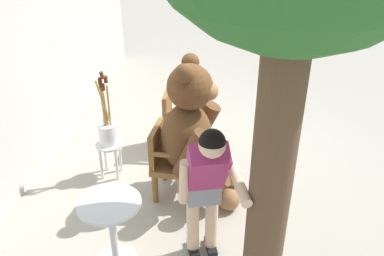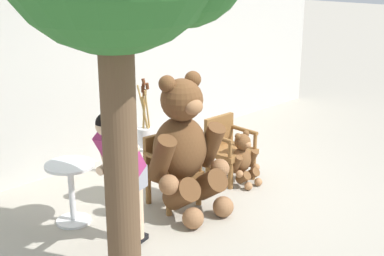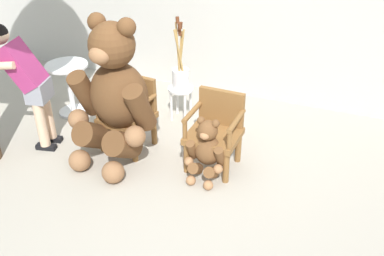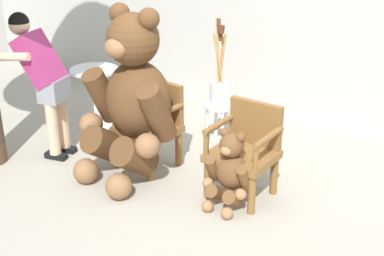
{
  "view_description": "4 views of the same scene",
  "coord_description": "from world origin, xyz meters",
  "px_view_note": "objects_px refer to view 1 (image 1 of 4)",
  "views": [
    {
      "loc": [
        -4.22,
        0.07,
        2.78
      ],
      "look_at": [
        -0.37,
        0.29,
        0.79
      ],
      "focal_mm": 35.0,
      "sensor_mm": 36.0,
      "label": 1
    },
    {
      "loc": [
        -4.69,
        -3.93,
        2.91
      ],
      "look_at": [
        -0.22,
        0.46,
        0.92
      ],
      "focal_mm": 50.0,
      "sensor_mm": 36.0,
      "label": 2
    },
    {
      "loc": [
        1.78,
        -3.31,
        2.93
      ],
      "look_at": [
        0.35,
        0.3,
        0.56
      ],
      "focal_mm": 40.0,
      "sensor_mm": 36.0,
      "label": 3
    },
    {
      "loc": [
        2.54,
        -3.38,
        2.58
      ],
      "look_at": [
        0.24,
        0.1,
        0.74
      ],
      "focal_mm": 50.0,
      "sensor_mm": 36.0,
      "label": 4
    }
  ],
  "objects_px": {
    "teddy_bear_small": "(199,126)",
    "brush_bucket": "(107,129)",
    "person_visitor": "(206,182)",
    "teddy_bear_large": "(194,133)",
    "wooden_chair_left": "(171,159)",
    "round_side_table": "(112,226)",
    "white_stool": "(110,151)",
    "wooden_chair_right": "(179,119)"
  },
  "relations": [
    {
      "from": "teddy_bear_small",
      "to": "brush_bucket",
      "type": "bearing_deg",
      "value": 124.77
    },
    {
      "from": "teddy_bear_small",
      "to": "person_visitor",
      "type": "relative_size",
      "value": 0.48
    },
    {
      "from": "teddy_bear_large",
      "to": "brush_bucket",
      "type": "relative_size",
      "value": 1.75
    },
    {
      "from": "wooden_chair_left",
      "to": "person_visitor",
      "type": "height_order",
      "value": "person_visitor"
    },
    {
      "from": "teddy_bear_large",
      "to": "teddy_bear_small",
      "type": "bearing_deg",
      "value": -0.54
    },
    {
      "from": "teddy_bear_large",
      "to": "round_side_table",
      "type": "xyz_separation_m",
      "value": [
        -1.13,
        0.68,
        -0.37
      ]
    },
    {
      "from": "teddy_bear_large",
      "to": "person_visitor",
      "type": "relative_size",
      "value": 1.1
    },
    {
      "from": "white_stool",
      "to": "round_side_table",
      "type": "distance_m",
      "value": 1.52
    },
    {
      "from": "teddy_bear_large",
      "to": "teddy_bear_small",
      "type": "height_order",
      "value": "teddy_bear_large"
    },
    {
      "from": "person_visitor",
      "to": "wooden_chair_left",
      "type": "bearing_deg",
      "value": 21.58
    },
    {
      "from": "wooden_chair_right",
      "to": "teddy_bear_small",
      "type": "distance_m",
      "value": 0.3
    },
    {
      "from": "white_stool",
      "to": "brush_bucket",
      "type": "distance_m",
      "value": 0.31
    },
    {
      "from": "person_visitor",
      "to": "white_stool",
      "type": "bearing_deg",
      "value": 42.02
    },
    {
      "from": "person_visitor",
      "to": "white_stool",
      "type": "distance_m",
      "value": 1.93
    },
    {
      "from": "wooden_chair_left",
      "to": "white_stool",
      "type": "xyz_separation_m",
      "value": [
        0.31,
        0.82,
        -0.11
      ]
    },
    {
      "from": "person_visitor",
      "to": "round_side_table",
      "type": "bearing_deg",
      "value": 95.82
    },
    {
      "from": "person_visitor",
      "to": "round_side_table",
      "type": "xyz_separation_m",
      "value": [
        -0.08,
        0.83,
        -0.46
      ]
    },
    {
      "from": "white_stool",
      "to": "wooden_chair_left",
      "type": "bearing_deg",
      "value": -110.82
    },
    {
      "from": "wooden_chair_left",
      "to": "wooden_chair_right",
      "type": "relative_size",
      "value": 1.0
    },
    {
      "from": "teddy_bear_large",
      "to": "wooden_chair_left",
      "type": "bearing_deg",
      "value": 86.58
    },
    {
      "from": "wooden_chair_left",
      "to": "person_visitor",
      "type": "distance_m",
      "value": 1.23
    },
    {
      "from": "teddy_bear_small",
      "to": "brush_bucket",
      "type": "xyz_separation_m",
      "value": [
        -0.76,
        1.1,
        0.31
      ]
    },
    {
      "from": "brush_bucket",
      "to": "wooden_chair_right",
      "type": "bearing_deg",
      "value": -46.86
    },
    {
      "from": "wooden_chair_right",
      "to": "teddy_bear_large",
      "type": "distance_m",
      "value": 1.18
    },
    {
      "from": "wooden_chair_left",
      "to": "round_side_table",
      "type": "xyz_separation_m",
      "value": [
        -1.15,
        0.41,
        -0.01
      ]
    },
    {
      "from": "wooden_chair_left",
      "to": "brush_bucket",
      "type": "height_order",
      "value": "brush_bucket"
    },
    {
      "from": "teddy_bear_small",
      "to": "round_side_table",
      "type": "xyz_separation_m",
      "value": [
        -2.22,
        0.69,
        0.09
      ]
    },
    {
      "from": "brush_bucket",
      "to": "round_side_table",
      "type": "bearing_deg",
      "value": -164.55
    },
    {
      "from": "wooden_chair_right",
      "to": "person_visitor",
      "type": "distance_m",
      "value": 2.22
    },
    {
      "from": "teddy_bear_large",
      "to": "person_visitor",
      "type": "distance_m",
      "value": 1.06
    },
    {
      "from": "wooden_chair_right",
      "to": "teddy_bear_large",
      "type": "relative_size",
      "value": 0.52
    },
    {
      "from": "brush_bucket",
      "to": "teddy_bear_small",
      "type": "bearing_deg",
      "value": -55.23
    },
    {
      "from": "teddy_bear_large",
      "to": "teddy_bear_small",
      "type": "relative_size",
      "value": 2.29
    },
    {
      "from": "wooden_chair_left",
      "to": "white_stool",
      "type": "height_order",
      "value": "wooden_chair_left"
    },
    {
      "from": "wooden_chair_right",
      "to": "wooden_chair_left",
      "type": "bearing_deg",
      "value": -179.98
    },
    {
      "from": "teddy_bear_large",
      "to": "teddy_bear_small",
      "type": "xyz_separation_m",
      "value": [
        1.09,
        -0.01,
        -0.46
      ]
    },
    {
      "from": "teddy_bear_large",
      "to": "round_side_table",
      "type": "relative_size",
      "value": 2.32
    },
    {
      "from": "teddy_bear_large",
      "to": "round_side_table",
      "type": "bearing_deg",
      "value": 148.87
    },
    {
      "from": "teddy_bear_large",
      "to": "person_visitor",
      "type": "height_order",
      "value": "teddy_bear_large"
    },
    {
      "from": "person_visitor",
      "to": "wooden_chair_right",
      "type": "bearing_deg",
      "value": 11.13
    },
    {
      "from": "wooden_chair_right",
      "to": "white_stool",
      "type": "bearing_deg",
      "value": 133.07
    },
    {
      "from": "teddy_bear_small",
      "to": "white_stool",
      "type": "xyz_separation_m",
      "value": [
        -0.76,
        1.1,
        -0.0
      ]
    }
  ]
}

